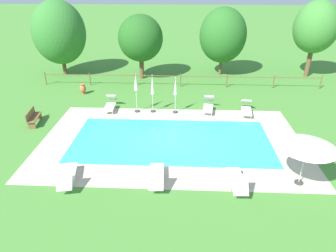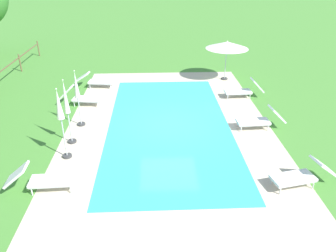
# 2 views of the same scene
# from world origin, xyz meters

# --- Properties ---
(ground_plane) EXTENTS (160.00, 160.00, 0.00)m
(ground_plane) POSITION_xyz_m (0.00, 0.00, 0.00)
(ground_plane) COLOR #478433
(pool_deck_paving) EXTENTS (13.80, 8.28, 0.01)m
(pool_deck_paving) POSITION_xyz_m (0.00, 0.00, 0.00)
(pool_deck_paving) COLOR beige
(pool_deck_paving) RESTS_ON ground
(swimming_pool_water) EXTENTS (10.47, 4.94, 0.01)m
(swimming_pool_water) POSITION_xyz_m (0.00, 0.00, 0.01)
(swimming_pool_water) COLOR #38C6D1
(swimming_pool_water) RESTS_ON ground
(pool_coping_rim) EXTENTS (10.95, 5.42, 0.01)m
(pool_coping_rim) POSITION_xyz_m (0.00, 0.00, 0.01)
(pool_coping_rim) COLOR beige
(pool_coping_rim) RESTS_ON ground
(sun_lounger_north_near_steps) EXTENTS (0.85, 2.09, 0.80)m
(sun_lounger_north_near_steps) POSITION_xyz_m (4.60, 3.67, 0.37)
(sun_lounger_north_near_steps) COLOR white
(sun_lounger_north_near_steps) RESTS_ON ground
(sun_lounger_north_mid) EXTENTS (0.66, 1.92, 0.94)m
(sun_lounger_north_mid) POSITION_xyz_m (2.83, -3.83, 0.39)
(sun_lounger_north_mid) COLOR white
(sun_lounger_north_mid) RESTS_ON ground
(sun_lounger_north_far) EXTENTS (0.85, 1.99, 0.92)m
(sun_lounger_north_far) POSITION_xyz_m (2.23, 3.99, 0.38)
(sun_lounger_north_far) COLOR white
(sun_lounger_north_far) RESTS_ON ground
(sun_lounger_north_end) EXTENTS (0.70, 1.96, 0.92)m
(sun_lounger_north_end) POSITION_xyz_m (-0.50, -3.65, 0.38)
(sun_lounger_north_end) COLOR white
(sun_lounger_north_end) RESTS_ON ground
(sun_lounger_south_near_corner) EXTENTS (0.99, 2.07, 0.85)m
(sun_lounger_south_near_corner) POSITION_xyz_m (-4.26, -3.80, 0.37)
(sun_lounger_south_near_corner) COLOR white
(sun_lounger_south_near_corner) RESTS_ON ground
(sun_lounger_south_far) EXTENTS (0.69, 2.00, 0.87)m
(sun_lounger_south_far) POSITION_xyz_m (-4.13, 3.93, 0.38)
(sun_lounger_south_far) COLOR white
(sun_lounger_south_far) RESTS_ON ground
(patio_umbrella_open_foreground) EXTENTS (2.33, 2.33, 2.18)m
(patio_umbrella_open_foreground) POSITION_xyz_m (5.54, -3.44, 1.94)
(patio_umbrella_open_foreground) COLOR #383838
(patio_umbrella_open_foreground) RESTS_ON ground
(patio_umbrella_closed_row_west) EXTENTS (0.32, 0.32, 2.48)m
(patio_umbrella_closed_row_west) POSITION_xyz_m (-1.32, 3.69, 1.55)
(patio_umbrella_closed_row_west) COLOR #383838
(patio_umbrella_closed_row_west) RESTS_ON ground
(patio_umbrella_closed_row_mid_west) EXTENTS (0.32, 0.32, 2.35)m
(patio_umbrella_closed_row_mid_west) POSITION_xyz_m (0.11, 3.62, 1.48)
(patio_umbrella_closed_row_mid_west) COLOR #383838
(patio_umbrella_closed_row_mid_west) RESTS_ON ground
(patio_umbrella_closed_row_centre) EXTENTS (0.32, 0.32, 2.54)m
(patio_umbrella_closed_row_centre) POSITION_xyz_m (-2.35, 3.64, 1.73)
(patio_umbrella_closed_row_centre) COLOR #383838
(patio_umbrella_closed_row_centre) RESTS_ON ground
(wooden_bench_lawn_side) EXTENTS (0.64, 1.55, 0.87)m
(wooden_bench_lawn_side) POSITION_xyz_m (-8.18, 1.58, 0.47)
(wooden_bench_lawn_side) COLOR brown
(wooden_bench_lawn_side) RESTS_ON ground
(terracotta_urn_near_fence) EXTENTS (0.44, 0.44, 0.77)m
(terracotta_urn_near_fence) POSITION_xyz_m (-6.77, 6.68, 0.41)
(terracotta_urn_near_fence) COLOR #B7663D
(terracotta_urn_near_fence) RESTS_ON ground
(perimeter_fence) EXTENTS (21.63, 0.08, 1.05)m
(perimeter_fence) POSITION_xyz_m (0.40, 8.64, 0.70)
(perimeter_fence) COLOR brown
(perimeter_fence) RESTS_ON ground
(tree_far_west) EXTENTS (3.61, 3.61, 5.19)m
(tree_far_west) POSITION_xyz_m (-2.90, 10.67, 3.32)
(tree_far_west) COLOR brown
(tree_far_west) RESTS_ON ground
(tree_west_mid) EXTENTS (4.37, 4.37, 6.20)m
(tree_west_mid) POSITION_xyz_m (-9.81, 11.43, 3.59)
(tree_west_mid) COLOR brown
(tree_west_mid) RESTS_ON ground
(tree_centre) EXTENTS (3.91, 3.91, 5.64)m
(tree_centre) POSITION_xyz_m (3.85, 12.06, 3.36)
(tree_centre) COLOR brown
(tree_centre) RESTS_ON ground
(tree_east_mid) EXTENTS (3.55, 3.55, 6.21)m
(tree_east_mid) POSITION_xyz_m (11.28, 11.88, 4.09)
(tree_east_mid) COLOR brown
(tree_east_mid) RESTS_ON ground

